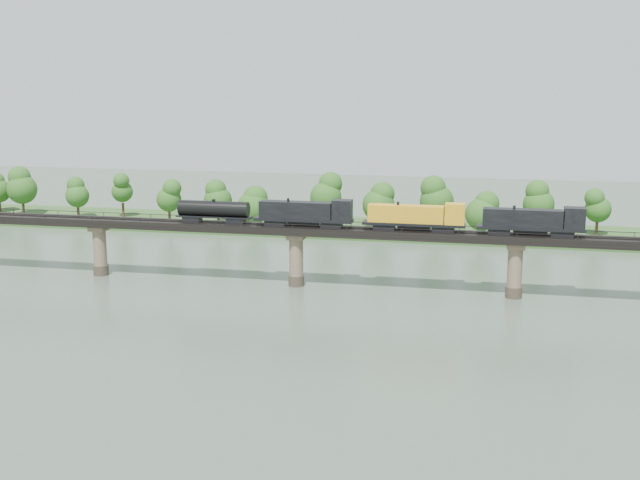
# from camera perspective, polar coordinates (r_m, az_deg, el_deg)

# --- Properties ---
(ground) EXTENTS (400.00, 400.00, 0.00)m
(ground) POSITION_cam_1_polar(r_m,az_deg,el_deg) (124.10, -4.97, -6.75)
(ground) COLOR #3B4B3C
(ground) RESTS_ON ground
(far_bank) EXTENTS (300.00, 24.00, 1.60)m
(far_bank) POSITION_cam_1_polar(r_m,az_deg,el_deg) (204.19, 1.93, 0.87)
(far_bank) COLOR #284A1D
(far_bank) RESTS_ON ground
(bridge) EXTENTS (236.00, 30.00, 11.50)m
(bridge) POSITION_cam_1_polar(r_m,az_deg,el_deg) (150.51, -1.70, -1.25)
(bridge) COLOR #473A2D
(bridge) RESTS_ON ground
(bridge_superstructure) EXTENTS (220.00, 4.90, 0.75)m
(bridge_superstructure) POSITION_cam_1_polar(r_m,az_deg,el_deg) (149.22, -1.72, 1.12)
(bridge_superstructure) COLOR black
(bridge_superstructure) RESTS_ON bridge
(far_treeline) EXTENTS (289.06, 17.54, 13.60)m
(far_treeline) POSITION_cam_1_polar(r_m,az_deg,el_deg) (200.07, -0.60, 2.98)
(far_treeline) COLOR #382619
(far_treeline) RESTS_ON far_bank
(freight_train) EXTENTS (74.87, 2.92, 5.15)m
(freight_train) POSITION_cam_1_polar(r_m,az_deg,el_deg) (146.04, 4.10, 1.73)
(freight_train) COLOR black
(freight_train) RESTS_ON bridge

